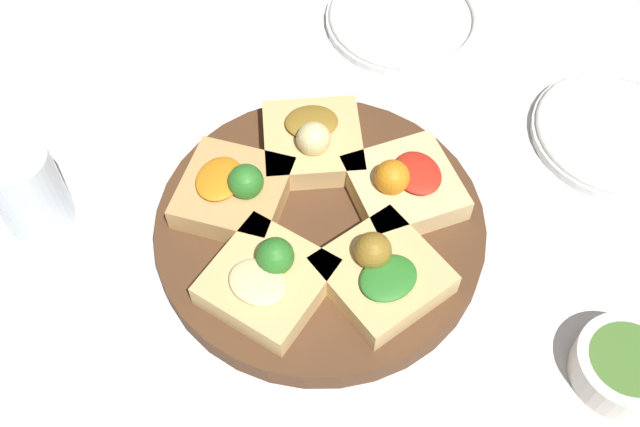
% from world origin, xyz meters
% --- Properties ---
extents(ground_plane, '(3.00, 3.00, 0.00)m').
position_xyz_m(ground_plane, '(0.00, 0.00, 0.00)').
color(ground_plane, white).
extents(serving_board, '(0.32, 0.32, 0.03)m').
position_xyz_m(serving_board, '(0.00, 0.00, 0.01)').
color(serving_board, '#51331E').
rests_on(serving_board, ground_plane).
extents(focaccia_slice_0, '(0.12, 0.12, 0.05)m').
position_xyz_m(focaccia_slice_0, '(0.03, -0.08, 0.04)').
color(focaccia_slice_0, '#DBB775').
rests_on(focaccia_slice_0, serving_board).
extents(focaccia_slice_1, '(0.10, 0.10, 0.05)m').
position_xyz_m(focaccia_slice_1, '(0.09, -0.00, 0.04)').
color(focaccia_slice_1, '#DBB775').
rests_on(focaccia_slice_1, serving_board).
extents(focaccia_slice_2, '(0.12, 0.12, 0.05)m').
position_xyz_m(focaccia_slice_2, '(0.03, 0.08, 0.04)').
color(focaccia_slice_2, '#E5C689').
rests_on(focaccia_slice_2, serving_board).
extents(focaccia_slice_3, '(0.14, 0.14, 0.05)m').
position_xyz_m(focaccia_slice_3, '(-0.07, 0.05, 0.04)').
color(focaccia_slice_3, '#DBB775').
rests_on(focaccia_slice_3, serving_board).
extents(focaccia_slice_4, '(0.14, 0.14, 0.05)m').
position_xyz_m(focaccia_slice_4, '(-0.07, -0.05, 0.04)').
color(focaccia_slice_4, tan).
rests_on(focaccia_slice_4, serving_board).
extents(plate_left, '(0.19, 0.19, 0.02)m').
position_xyz_m(plate_left, '(-0.17, 0.27, 0.01)').
color(plate_left, white).
rests_on(plate_left, ground_plane).
extents(plate_right, '(0.18, 0.18, 0.02)m').
position_xyz_m(plate_right, '(0.11, 0.33, 0.01)').
color(plate_right, white).
rests_on(plate_right, ground_plane).
extents(water_glass, '(0.07, 0.07, 0.10)m').
position_xyz_m(water_glass, '(-0.20, -0.20, 0.05)').
color(water_glass, silver).
rests_on(water_glass, ground_plane).
extents(dipping_bowl, '(0.09, 0.09, 0.03)m').
position_xyz_m(dipping_bowl, '(0.28, 0.11, 0.02)').
color(dipping_bowl, silver).
rests_on(dipping_bowl, ground_plane).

